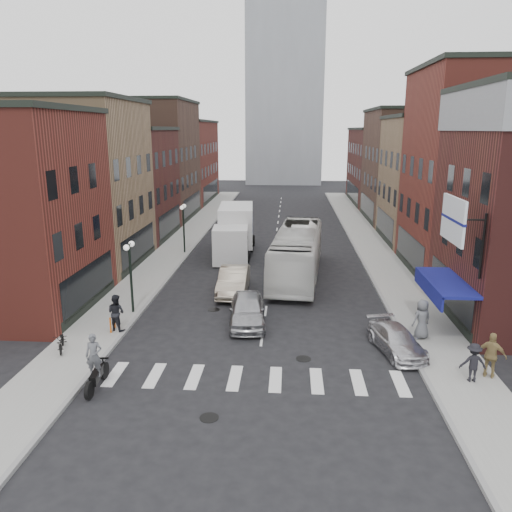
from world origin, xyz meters
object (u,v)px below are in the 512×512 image
(motorcycle_rider, at_px, (95,364))
(ped_right_a, at_px, (473,362))
(streetlamp_far, at_px, (183,219))
(ped_left_solo, at_px, (116,312))
(bike_rack, at_px, (113,323))
(ped_right_b, at_px, (491,355))
(transit_bus, at_px, (297,253))
(billboard_sign, at_px, (455,221))
(curb_car, at_px, (396,340))
(ped_right_c, at_px, (422,319))
(parked_bicycle, at_px, (62,341))
(streetlamp_near, at_px, (130,264))
(sedan_left_near, at_px, (247,310))
(box_truck, at_px, (235,232))
(sedan_left_far, at_px, (234,281))

(motorcycle_rider, bearing_deg, ped_right_a, -1.30)
(streetlamp_far, relative_size, ped_left_solo, 2.17)
(bike_rack, height_order, ped_right_b, ped_right_b)
(transit_bus, bearing_deg, billboard_sign, -54.31)
(motorcycle_rider, height_order, curb_car, motorcycle_rider)
(curb_car, height_order, ped_right_c, ped_right_c)
(ped_right_b, bearing_deg, transit_bus, -34.85)
(parked_bicycle, relative_size, ped_right_a, 1.03)
(motorcycle_rider, height_order, parked_bicycle, motorcycle_rider)
(parked_bicycle, distance_m, ped_right_b, 18.78)
(streetlamp_near, distance_m, transit_bus, 12.27)
(ped_right_b, bearing_deg, ped_left_solo, 14.21)
(billboard_sign, height_order, sedan_left_near, billboard_sign)
(billboard_sign, relative_size, bike_rack, 4.62)
(ped_right_a, bearing_deg, ped_right_c, -75.61)
(motorcycle_rider, bearing_deg, ped_right_b, -0.20)
(billboard_sign, xyz_separation_m, transit_bus, (-6.74, 11.48, -4.40))
(transit_bus, distance_m, ped_right_b, 16.41)
(ped_left_solo, bearing_deg, curb_car, -163.89)
(bike_rack, bearing_deg, curb_car, -5.34)
(curb_car, distance_m, ped_right_b, 4.15)
(ped_left_solo, bearing_deg, sedan_left_near, -144.11)
(transit_bus, bearing_deg, bike_rack, -126.21)
(sedan_left_near, height_order, ped_right_c, ped_right_c)
(streetlamp_far, distance_m, motorcycle_rider, 22.36)
(bike_rack, bearing_deg, ped_right_a, -14.26)
(billboard_sign, height_order, box_truck, billboard_sign)
(parked_bicycle, bearing_deg, transit_bus, 30.08)
(parked_bicycle, bearing_deg, ped_right_c, -11.48)
(sedan_left_near, height_order, ped_right_b, ped_right_b)
(sedan_left_far, xyz_separation_m, ped_right_c, (9.95, -6.64, 0.30))
(sedan_left_far, bearing_deg, ped_left_solo, -128.58)
(sedan_left_far, bearing_deg, billboard_sign, -35.43)
(streetlamp_far, height_order, transit_bus, streetlamp_far)
(sedan_left_far, height_order, curb_car, sedan_left_far)
(parked_bicycle, distance_m, ped_right_a, 17.96)
(streetlamp_near, bearing_deg, box_truck, 73.43)
(transit_bus, height_order, sedan_left_far, transit_bus)
(streetlamp_near, height_order, ped_right_b, streetlamp_near)
(billboard_sign, xyz_separation_m, parked_bicycle, (-17.71, -1.67, -5.54))
(ped_right_a, bearing_deg, bike_rack, -12.87)
(sedan_left_near, height_order, ped_right_a, ped_right_a)
(parked_bicycle, bearing_deg, motorcycle_rider, -67.71)
(transit_bus, xyz_separation_m, ped_left_solo, (-9.24, -10.62, -0.63))
(sedan_left_far, height_order, parked_bicycle, sedan_left_far)
(streetlamp_near, bearing_deg, transit_bus, 40.82)
(box_truck, distance_m, curb_car, 20.51)
(bike_rack, relative_size, ped_right_c, 0.41)
(motorcycle_rider, xyz_separation_m, ped_right_b, (15.90, 1.79, 0.01))
(streetlamp_near, bearing_deg, ped_right_c, -9.76)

